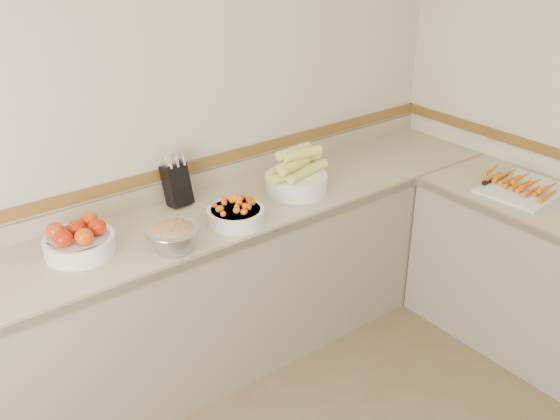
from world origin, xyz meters
TOP-DOWN VIEW (x-y plane):
  - back_wall at (0.00, 2.00)m, footprint 4.00×0.00m
  - counter_back at (0.00, 1.68)m, footprint 4.00×0.65m
  - knife_block at (0.09, 1.90)m, footprint 0.13×0.15m
  - tomato_bowl at (-0.52, 1.71)m, footprint 0.32×0.32m
  - cherry_tomato_bowl at (0.21, 1.53)m, footprint 0.29×0.29m
  - corn_bowl at (0.69, 1.64)m, footprint 0.38×0.34m
  - rhubarb_bowl at (-0.17, 1.47)m, footprint 0.26×0.26m
  - cutting_board at (1.70, 0.90)m, footprint 0.50×0.44m

SIDE VIEW (x-z plane):
  - counter_back at x=0.00m, z-range -0.09..0.99m
  - cutting_board at x=1.70m, z-range 0.89..0.95m
  - cherry_tomato_bowl at x=0.21m, z-range 0.88..1.03m
  - tomato_bowl at x=-0.52m, z-range 0.89..1.05m
  - rhubarb_bowl at x=-0.17m, z-range 0.90..1.05m
  - corn_bowl at x=0.69m, z-range 0.86..1.12m
  - knife_block at x=0.09m, z-range 0.87..1.16m
  - back_wall at x=0.00m, z-range -0.70..3.30m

